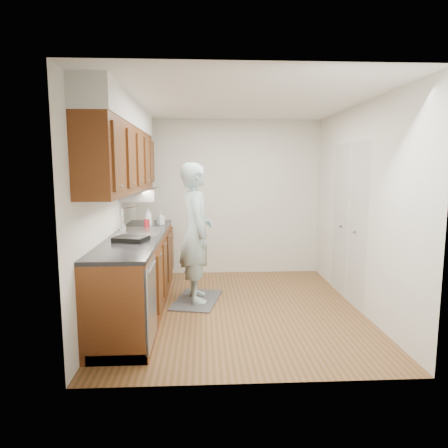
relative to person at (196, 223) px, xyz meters
name	(u,v)px	position (x,y,z in m)	size (l,w,h in m)	color
floor	(236,308)	(0.50, -0.32, -1.03)	(3.50, 3.50, 0.00)	brown
ceiling	(237,101)	(0.50, -0.32, 1.47)	(3.50, 3.50, 0.00)	white
wall_left	(110,209)	(-1.00, -0.32, 0.22)	(0.02, 3.50, 2.50)	silver
wall_right	(359,208)	(2.00, -0.32, 0.22)	(0.02, 3.50, 2.50)	silver
wall_back	(228,198)	(0.50, 1.43, 0.22)	(3.00, 0.02, 2.50)	silver
counter	(138,271)	(-0.70, -0.33, -0.54)	(0.64, 2.80, 1.30)	brown
upper_cabinets	(123,149)	(-0.84, -0.28, 0.92)	(0.47, 2.80, 1.21)	brown
closet_door	(349,223)	(1.98, -0.02, 0.00)	(0.02, 1.22, 2.05)	white
floor_mat	(197,300)	(0.00, 0.00, -1.02)	(0.53, 0.89, 0.02)	#565658
person	(196,223)	(0.00, 0.00, 0.00)	(0.71, 0.48, 2.02)	#A4C4C7
soap_bottle_a	(148,217)	(-0.66, 0.36, 0.05)	(0.10, 0.10, 0.26)	white
soap_bottle_b	(161,218)	(-0.51, 0.54, 0.01)	(0.08, 0.08, 0.18)	white
soda_can	(147,224)	(-0.65, 0.16, -0.02)	(0.07, 0.07, 0.13)	#A71C26
steel_can	(152,222)	(-0.62, 0.42, -0.03)	(0.06, 0.06, 0.11)	#A5A5AA
dish_rack	(131,239)	(-0.70, -0.76, -0.06)	(0.33, 0.28, 0.05)	black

